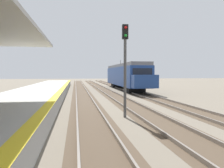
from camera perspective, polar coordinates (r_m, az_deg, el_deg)
station_platform at (r=12.38m, az=-26.30°, el=-7.04°), size 5.00×80.00×0.91m
track_pair_nearest_platform at (r=15.88m, az=-6.37°, el=-6.13°), size 2.34×120.00×0.16m
track_pair_middle at (r=16.40m, az=5.64°, el=-5.84°), size 2.34×120.00×0.16m
track_pair_far_side at (r=17.58m, az=16.46°, el=-5.37°), size 2.34×120.00×0.16m
approaching_train at (r=34.21m, az=3.52°, el=2.19°), size 2.93×19.60×4.76m
rail_signal_post at (r=12.60m, az=3.36°, el=5.93°), size 0.32×0.34×5.20m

